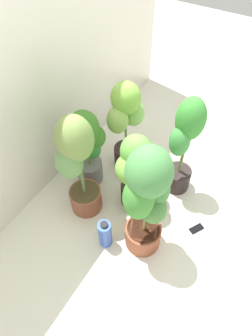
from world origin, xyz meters
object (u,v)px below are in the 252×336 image
potted_plant_back_right (126,121)px  potted_plant_back_left (78,165)px  potted_plant_back_center (86,145)px  potted_plant_front_right (184,144)px  nutrient_bottle (105,234)px  potted_plant_front_left (147,199)px  potted_plant_center (136,169)px  cell_phone (196,229)px

potted_plant_back_right → potted_plant_back_left: (-0.59, 0.03, 0.03)m
potted_plant_back_center → potted_plant_front_right: bearing=-65.7°
nutrient_bottle → potted_plant_front_left: bearing=-58.0°
potted_plant_center → potted_plant_back_right: (0.33, 0.29, 0.09)m
potted_plant_front_right → nutrient_bottle: 0.86m
potted_plant_center → potted_plant_back_center: size_ratio=0.99×
potted_plant_front_left → potted_plant_back_left: bearing=87.1°
potted_plant_back_left → potted_plant_front_left: bearing=-92.9°
potted_plant_center → potted_plant_back_right: size_ratio=0.85×
potted_plant_back_left → nutrient_bottle: 0.53m
potted_plant_back_left → potted_plant_back_center: size_ratio=1.28×
potted_plant_front_right → potted_plant_back_right: bearing=87.7°
potted_plant_back_left → nutrient_bottle: potted_plant_back_left is taller
potted_plant_front_right → cell_phone: (-0.29, -0.32, -0.51)m
potted_plant_back_left → potted_plant_front_right: 0.78m
potted_plant_back_right → potted_plant_back_center: size_ratio=1.16×
potted_plant_front_right → potted_plant_back_center: bearing=114.3°
potted_plant_back_center → potted_plant_front_left: size_ratio=0.74×
potted_plant_back_left → potted_plant_front_left: 0.55m
potted_plant_back_left → potted_plant_back_center: bearing=27.3°
potted_plant_front_left → potted_plant_back_right: bearing=40.1°
potted_plant_back_center → potted_plant_back_left: bearing=-152.7°
potted_plant_front_right → cell_phone: size_ratio=5.74×
nutrient_bottle → potted_plant_back_left: bearing=61.1°
potted_plant_back_right → potted_plant_front_right: potted_plant_front_right is taller
potted_plant_front_left → nutrient_bottle: (-0.15, 0.23, -0.44)m
cell_phone → nutrient_bottle: 0.71m
potted_plant_center → potted_plant_back_left: potted_plant_back_left is taller
potted_plant_back_center → potted_plant_front_left: bearing=-113.1°
potted_plant_back_right → potted_plant_center: bearing=-138.7°
potted_plant_back_left → cell_phone: size_ratio=5.87×
potted_plant_back_right → potted_plant_front_left: potted_plant_front_left is taller
potted_plant_back_right → nutrient_bottle: 0.89m
potted_plant_center → potted_plant_back_right: bearing=41.3°
potted_plant_front_left → cell_phone: potted_plant_front_left is taller
potted_plant_back_center → cell_phone: potted_plant_back_center is taller
potted_plant_front_left → nutrient_bottle: 0.52m
potted_plant_front_left → potted_plant_front_right: bearing=1.1°
potted_plant_center → potted_plant_back_right: potted_plant_back_right is taller
potted_plant_back_left → potted_plant_front_left: (-0.03, -0.55, 0.05)m
potted_plant_center → potted_plant_front_right: size_ratio=0.79×
potted_plant_back_right → potted_plant_back_center: potted_plant_back_right is taller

